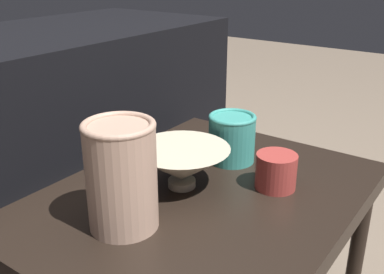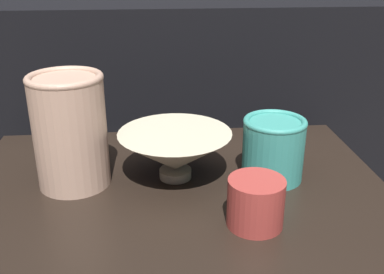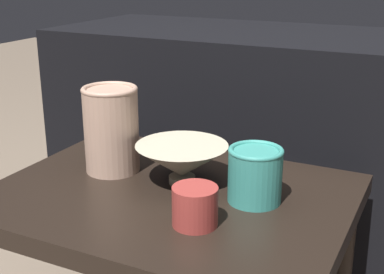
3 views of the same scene
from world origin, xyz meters
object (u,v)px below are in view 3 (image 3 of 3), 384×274
bowl (183,161)px  vase_colorful_right (255,174)px  cup (195,206)px  vase_textured_left (111,128)px

bowl → vase_colorful_right: (0.16, -0.02, 0.01)m
cup → bowl: bearing=123.9°
bowl → cup: (0.10, -0.15, -0.01)m
vase_textured_left → vase_colorful_right: vase_textured_left is taller
vase_textured_left → cup: size_ratio=2.32×
bowl → cup: bearing=-56.1°
vase_colorful_right → cup: size_ratio=1.33×
vase_textured_left → vase_colorful_right: size_ratio=1.74×
vase_colorful_right → vase_textured_left: bearing=177.9°
vase_textured_left → cup: (0.28, -0.15, -0.06)m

